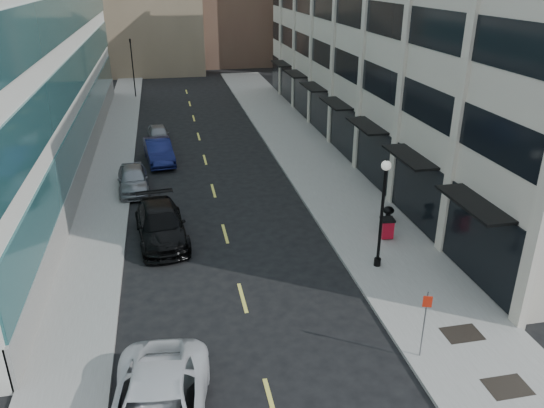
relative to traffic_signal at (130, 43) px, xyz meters
name	(u,v)px	position (x,y,z in m)	size (l,w,h in m)	color
sidewalk_right	(329,181)	(13.00, -28.00, -5.64)	(5.00, 80.00, 0.15)	gray
sidewalk_left	(105,198)	(-1.00, -28.00, -5.64)	(3.00, 80.00, 0.15)	gray
building_right	(430,23)	(22.44, -21.01, 3.28)	(15.30, 46.50, 18.25)	#B3A798
grate_mid	(507,387)	(13.10, -47.00, -5.56)	(1.40, 1.00, 0.01)	black
grate_far	(462,334)	(13.10, -44.20, -5.56)	(1.40, 1.00, 0.01)	black
road_centerline	(219,210)	(5.50, -31.00, -5.71)	(0.15, 68.20, 0.01)	#D8CC4C
traffic_signal	(130,43)	(0.00, 0.00, 0.00)	(0.66, 0.66, 6.98)	black
car_black_pickup	(161,225)	(2.30, -34.00, -4.88)	(2.34, 5.75, 1.67)	black
car_silver_sedan	(133,179)	(0.70, -27.00, -4.94)	(1.83, 4.55, 1.55)	gray
car_blue_sedan	(159,151)	(2.30, -21.90, -4.90)	(1.73, 4.95, 1.63)	#111643
car_grey_sedan	(158,134)	(2.30, -17.06, -5.03)	(1.62, 4.02, 1.37)	slate
trash_bin	(387,227)	(13.38, -36.34, -5.00)	(0.72, 0.77, 1.06)	#AC0B1D
lamppost	(383,205)	(11.90, -38.85, -2.54)	(0.43, 0.43, 5.16)	black
sign_post	(425,316)	(11.01, -45.01, -3.89)	(0.30, 0.13, 2.63)	slate
urn_planter	(388,212)	(14.24, -34.52, -5.07)	(0.60, 0.60, 0.83)	black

